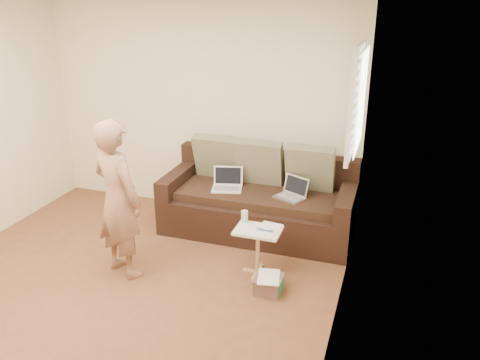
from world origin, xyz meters
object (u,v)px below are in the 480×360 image
(laptop_silver, at_px, (289,198))
(sofa, at_px, (258,198))
(side_table, at_px, (258,251))
(person, at_px, (118,199))
(laptop_white, at_px, (227,190))
(drinking_glass, at_px, (245,216))
(striped_box, at_px, (268,284))

(laptop_silver, bearing_deg, sofa, -169.63)
(laptop_silver, xyz_separation_m, side_table, (-0.13, -0.78, -0.27))
(side_table, bearing_deg, sofa, 106.07)
(person, bearing_deg, laptop_white, -98.75)
(sofa, bearing_deg, laptop_white, -165.75)
(laptop_white, relative_size, drinking_glass, 2.85)
(laptop_white, bearing_deg, side_table, -66.65)
(drinking_glass, height_order, striped_box, drinking_glass)
(side_table, bearing_deg, drinking_glass, 146.40)
(sofa, xyz_separation_m, person, (-1.04, -1.28, 0.38))
(laptop_silver, relative_size, side_table, 0.65)
(laptop_silver, relative_size, laptop_white, 0.94)
(laptop_white, height_order, drinking_glass, laptop_white)
(sofa, height_order, side_table, sofa)
(laptop_silver, bearing_deg, person, -114.60)
(sofa, distance_m, drinking_glass, 0.79)
(drinking_glass, bearing_deg, side_table, -33.60)
(side_table, bearing_deg, striped_box, -55.59)
(striped_box, bearing_deg, laptop_silver, 93.22)
(person, bearing_deg, striped_box, -154.49)
(laptop_white, xyz_separation_m, person, (-0.69, -1.19, 0.28))
(person, bearing_deg, laptop_silver, -119.46)
(sofa, bearing_deg, striped_box, -69.04)
(laptop_silver, relative_size, person, 0.20)
(laptop_silver, xyz_separation_m, striped_box, (0.06, -1.06, -0.44))
(person, xyz_separation_m, striped_box, (1.49, 0.11, -0.72))
(side_table, xyz_separation_m, drinking_glass, (-0.18, 0.12, 0.31))
(drinking_glass, bearing_deg, person, -155.58)
(sofa, relative_size, laptop_white, 6.44)
(striped_box, bearing_deg, person, -175.67)
(striped_box, bearing_deg, sofa, 110.96)
(sofa, xyz_separation_m, laptop_white, (-0.36, -0.09, 0.10))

